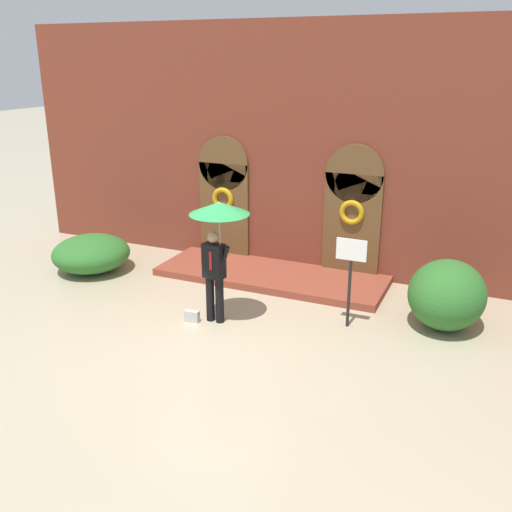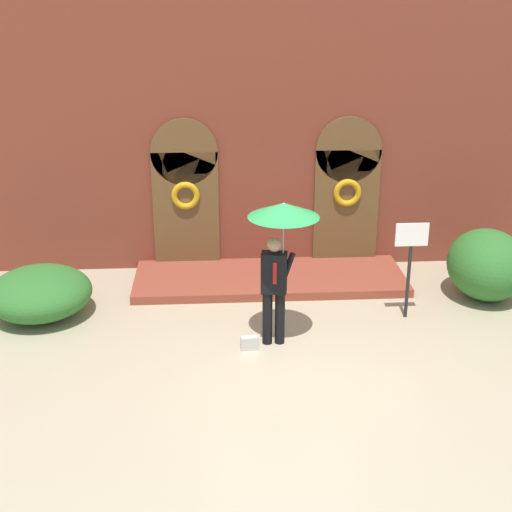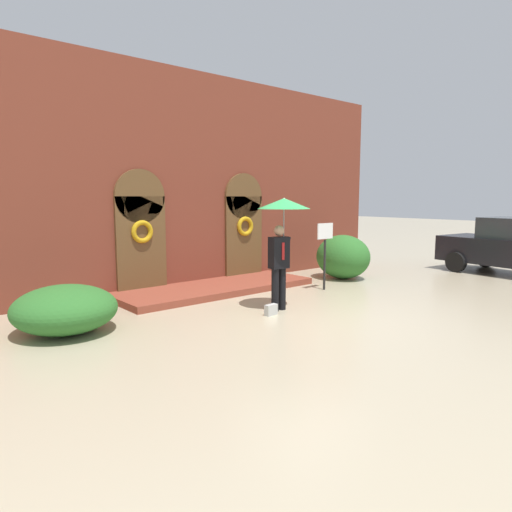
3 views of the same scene
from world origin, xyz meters
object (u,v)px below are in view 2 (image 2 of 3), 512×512
(sign_post, at_px, (410,255))
(shrub_left, at_px, (40,293))
(person_with_umbrella, at_px, (281,231))
(shrub_right, at_px, (487,265))
(handbag, at_px, (250,343))

(sign_post, xyz_separation_m, shrub_left, (-6.35, 0.47, -0.74))
(shrub_left, bearing_deg, person_with_umbrella, -17.45)
(shrub_left, distance_m, shrub_right, 8.02)
(handbag, bearing_deg, sign_post, 15.41)
(handbag, height_order, shrub_right, shrub_right)
(sign_post, bearing_deg, shrub_right, 24.03)
(person_with_umbrella, distance_m, sign_post, 2.53)
(handbag, relative_size, shrub_left, 0.15)
(shrub_left, bearing_deg, sign_post, -4.21)
(shrub_left, bearing_deg, handbag, -22.50)
(handbag, xyz_separation_m, shrub_left, (-3.57, 1.48, 0.31))
(person_with_umbrella, height_order, handbag, person_with_umbrella)
(person_with_umbrella, height_order, sign_post, person_with_umbrella)
(handbag, distance_m, shrub_left, 3.88)
(sign_post, distance_m, shrub_left, 6.41)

